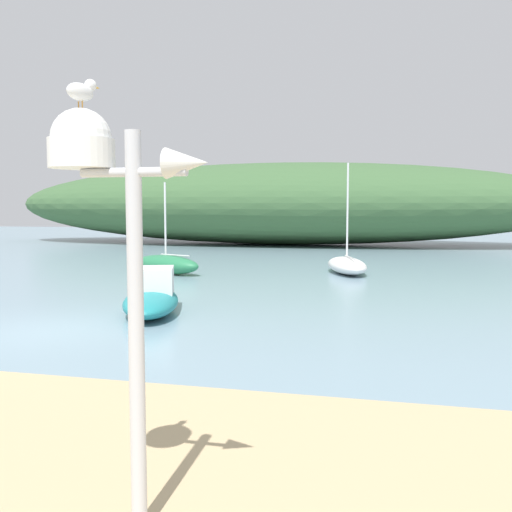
{
  "coord_description": "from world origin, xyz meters",
  "views": [
    {
      "loc": [
        7.2,
        -10.83,
        2.69
      ],
      "look_at": [
        3.42,
        4.78,
        1.32
      ],
      "focal_mm": 39.92,
      "sensor_mm": 36.0,
      "label": 1
    }
  ],
  "objects": [
    {
      "name": "seagull_on_radar",
      "position": [
        4.93,
        -6.95,
        3.55
      ],
      "size": [
        0.18,
        0.32,
        0.23
      ],
      "color": "orange",
      "rests_on": "mast_structure"
    },
    {
      "name": "distant_hill",
      "position": [
        -1.11,
        30.45,
        2.97
      ],
      "size": [
        41.78,
        11.79,
        5.95
      ],
      "primitive_type": "ellipsoid",
      "color": "#3D6038",
      "rests_on": "ground"
    },
    {
      "name": "mast_structure",
      "position": [
        5.09,
        -6.96,
        2.84
      ],
      "size": [
        1.24,
        0.49,
        3.22
      ],
      "color": "silver",
      "rests_on": "beach_sand"
    },
    {
      "name": "sailboat_outer_mooring",
      "position": [
        5.37,
        12.53,
        0.34
      ],
      "size": [
        2.41,
        4.02,
        4.48
      ],
      "color": "white",
      "rests_on": "ground"
    },
    {
      "name": "sailboat_west_reach",
      "position": [
        -1.75,
        10.61,
        0.4
      ],
      "size": [
        3.57,
        2.3,
        3.7
      ],
      "color": "#287A4C",
      "rests_on": "ground"
    },
    {
      "name": "ground_plane",
      "position": [
        0.0,
        0.0,
        0.0
      ],
      "size": [
        120.0,
        120.0,
        0.0
      ],
      "primitive_type": "plane",
      "color": "#7A99A8"
    },
    {
      "name": "motorboat_off_point",
      "position": [
        1.23,
        2.49,
        0.42
      ],
      "size": [
        2.5,
        3.87,
        1.14
      ],
      "color": "teal",
      "rests_on": "ground"
    }
  ]
}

